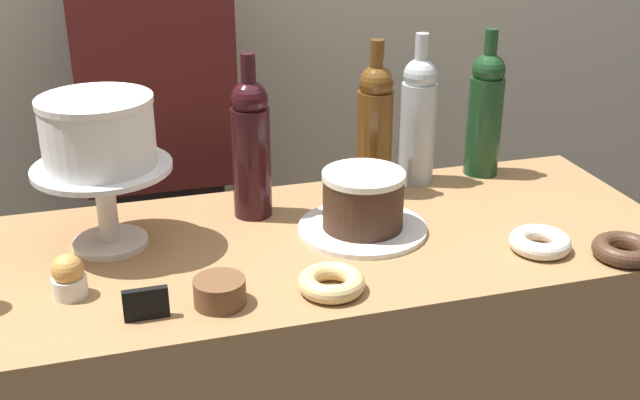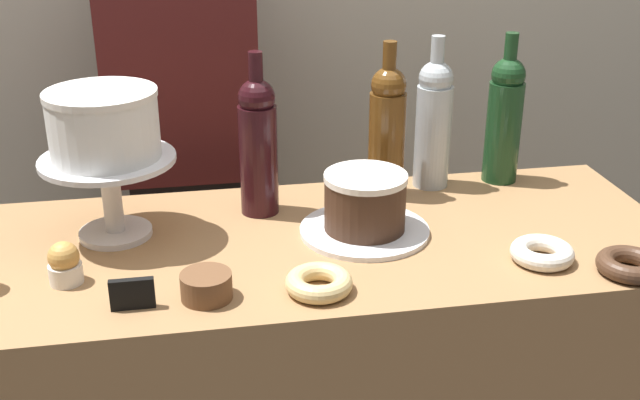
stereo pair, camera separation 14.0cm
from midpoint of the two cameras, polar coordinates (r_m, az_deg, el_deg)
name	(u,v)px [view 2 (the right image)]	position (r m, az deg, el deg)	size (l,w,h in m)	color
cake_stand_pedestal	(110,183)	(1.48, -12.34, 1.18)	(0.25, 0.25, 0.16)	silver
white_layer_cake	(103,124)	(1.44, -12.72, 5.31)	(0.20, 0.20, 0.12)	white
silver_serving_platter	(364,230)	(1.51, 5.89, -2.25)	(0.25, 0.25, 0.01)	white
chocolate_round_cake	(365,201)	(1.48, 5.99, -0.16)	(0.16, 0.16, 0.11)	#3D2619
wine_bottle_dark_red	(258,144)	(1.54, -1.90, 4.04)	(0.08, 0.08, 0.33)	black
wine_bottle_green	(504,117)	(1.76, 15.43, 5.76)	(0.08, 0.08, 0.33)	#193D1E
wine_bottle_clear	(433,121)	(1.70, 10.56, 5.56)	(0.08, 0.08, 0.33)	#B2BCC1
wine_bottle_amber	(387,129)	(1.63, 7.33, 5.06)	(0.08, 0.08, 0.33)	#5B3814
cupcake_caramel	(65,264)	(1.36, -15.21, -4.56)	(0.06, 0.06, 0.07)	white
donut_sugar	(542,253)	(1.47, 18.42, -3.70)	(0.11, 0.11, 0.03)	silver
donut_glazed	(319,283)	(1.30, 3.02, -6.07)	(0.11, 0.11, 0.03)	#E0C17F
donut_chocolate	(629,265)	(1.48, 24.02, -4.36)	(0.11, 0.11, 0.03)	#472D1E
cookie_stack	(206,286)	(1.28, -5.12, -6.29)	(0.08, 0.08, 0.04)	brown
price_sign_chalkboard	(132,294)	(1.27, -10.35, -6.78)	(0.07, 0.01, 0.05)	black
barista_figure	(187,174)	(2.02, -7.63, 1.86)	(0.36, 0.22, 1.60)	black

